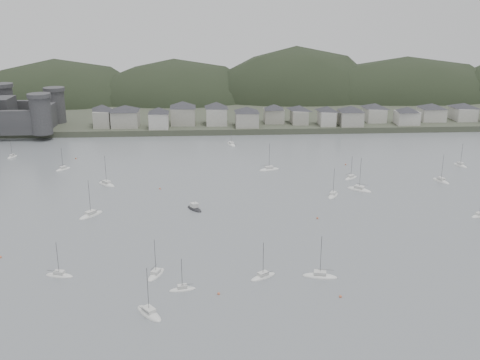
{
  "coord_description": "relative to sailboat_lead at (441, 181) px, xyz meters",
  "views": [
    {
      "loc": [
        -11.42,
        -107.96,
        63.96
      ],
      "look_at": [
        0.0,
        75.0,
        6.0
      ],
      "focal_mm": 41.59,
      "sensor_mm": 36.0,
      "label": 1
    }
  ],
  "objects": [
    {
      "name": "far_shore_land",
      "position": [
        -77.12,
        207.68,
        1.33
      ],
      "size": [
        900.0,
        250.0,
        3.0
      ],
      "primitive_type": "cube",
      "color": "#383D2D",
      "rests_on": "ground"
    },
    {
      "name": "forested_ridge",
      "position": [
        -72.29,
        182.08,
        -11.46
      ],
      "size": [
        851.55,
        103.94,
        102.57
      ],
      "color": "black",
      "rests_on": "ground"
    },
    {
      "name": "mooring_buoys",
      "position": [
        -89.17,
        -27.55,
        -0.02
      ],
      "size": [
        115.59,
        126.13,
        0.7
      ],
      "color": "#C96643",
      "rests_on": "ground"
    },
    {
      "name": "waterfront_town",
      "position": [
        -26.54,
        96.02,
        8.49
      ],
      "size": [
        451.48,
        28.46,
        12.92
      ],
      "color": "gray",
      "rests_on": "far_shore_land"
    },
    {
      "name": "sailboat_lead",
      "position": [
        0.0,
        0.0,
        0.0
      ],
      "size": [
        5.5,
        8.7,
        11.36
      ],
      "rotation": [
        0.0,
        0.0,
        0.37
      ],
      "color": "silver",
      "rests_on": "ground"
    },
    {
      "name": "ground",
      "position": [
        -77.12,
        -87.32,
        -0.17
      ],
      "size": [
        900.0,
        900.0,
        0.0
      ],
      "primitive_type": "plane",
      "color": "slate",
      "rests_on": "ground"
    },
    {
      "name": "motor_launch_far",
      "position": [
        -92.8,
        -24.27,
        0.12
      ],
      "size": [
        6.28,
        7.63,
        3.77
      ],
      "rotation": [
        0.0,
        0.0,
        3.72
      ],
      "color": "black",
      "rests_on": "ground"
    },
    {
      "name": "moored_fleet",
      "position": [
        -105.81,
        -29.29,
        0.0
      ],
      "size": [
        216.65,
        178.71,
        13.13
      ],
      "color": "silver",
      "rests_on": "ground"
    }
  ]
}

